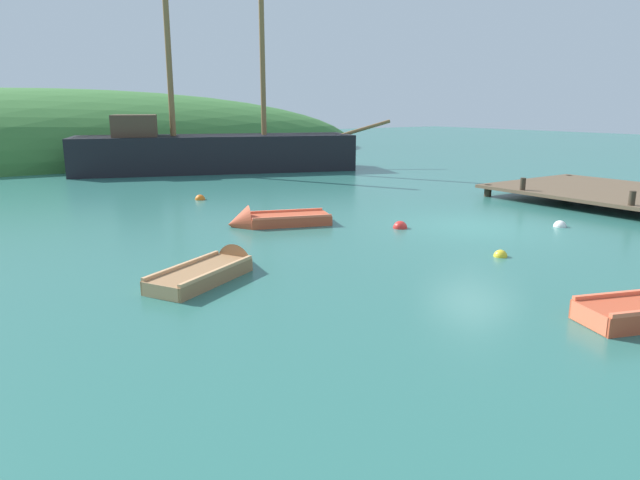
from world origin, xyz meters
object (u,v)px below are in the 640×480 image
at_px(sailing_ship, 214,158).
at_px(buoy_red, 400,228).
at_px(buoy_orange, 200,200).
at_px(buoy_yellow, 500,257).
at_px(rowboat_portside, 271,222).
at_px(buoy_white, 560,227).
at_px(rowboat_outer_right, 215,272).

relative_size(sailing_ship, buoy_red, 40.59).
bearing_deg(buoy_orange, buoy_yellow, -77.73).
distance_m(rowboat_portside, buoy_white, 8.58).
bearing_deg(buoy_red, buoy_yellow, -93.27).
xyz_separation_m(buoy_red, buoy_yellow, (-0.21, -3.73, 0.00)).
relative_size(rowboat_outer_right, buoy_red, 7.24).
distance_m(rowboat_outer_right, buoy_red, 6.57).
height_order(rowboat_outer_right, buoy_red, rowboat_outer_right).
xyz_separation_m(rowboat_outer_right, rowboat_portside, (3.53, 3.87, 0.00)).
bearing_deg(rowboat_outer_right, buoy_yellow, -49.71).
bearing_deg(buoy_yellow, buoy_white, 15.74).
xyz_separation_m(buoy_orange, buoy_white, (6.81, -10.66, 0.00)).
height_order(buoy_orange, buoy_yellow, buoy_orange).
distance_m(rowboat_outer_right, buoy_yellow, 6.66).
relative_size(buoy_orange, buoy_yellow, 1.19).
bearing_deg(sailing_ship, buoy_white, -63.05).
bearing_deg(buoy_orange, buoy_white, -57.40).
relative_size(sailing_ship, buoy_orange, 43.74).
height_order(rowboat_portside, buoy_white, rowboat_portside).
bearing_deg(rowboat_outer_right, buoy_white, -35.20).
relative_size(buoy_orange, buoy_white, 1.05).
height_order(buoy_red, buoy_yellow, buoy_red).
relative_size(rowboat_outer_right, buoy_orange, 7.80).
bearing_deg(rowboat_outer_right, buoy_orange, 40.28).
bearing_deg(buoy_white, rowboat_portside, 143.80).
relative_size(rowboat_outer_right, buoy_white, 8.16).
bearing_deg(buoy_red, rowboat_portside, 138.85).
bearing_deg(buoy_orange, buoy_red, -71.04).
bearing_deg(sailing_ship, buoy_red, -75.67).
bearing_deg(buoy_red, buoy_orange, 108.96).
bearing_deg(buoy_yellow, buoy_red, 86.73).
relative_size(sailing_ship, buoy_yellow, 52.13).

